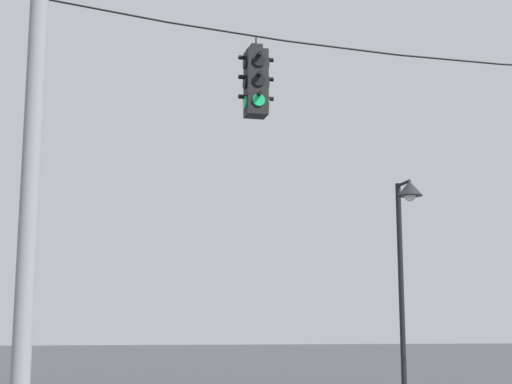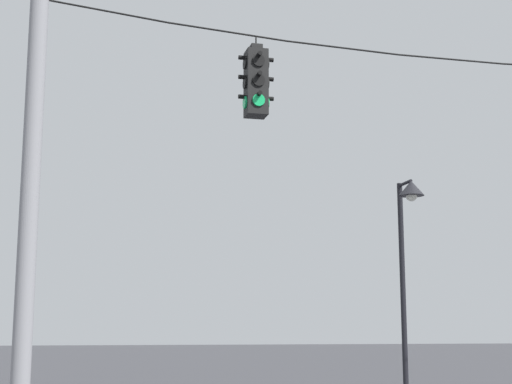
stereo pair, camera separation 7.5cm
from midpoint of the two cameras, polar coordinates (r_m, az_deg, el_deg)
utility_pole_left at (r=11.96m, az=-16.37°, el=-1.37°), size 0.28×0.28×7.46m
span_wire at (r=14.26m, az=13.79°, el=9.83°), size 13.84×0.03×0.43m
traffic_light_near_left_pole at (r=12.80m, az=-0.17°, el=7.97°), size 0.58×0.58×1.35m
street_lamp at (r=17.68m, az=10.77°, el=-2.87°), size 0.56×0.96×5.31m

